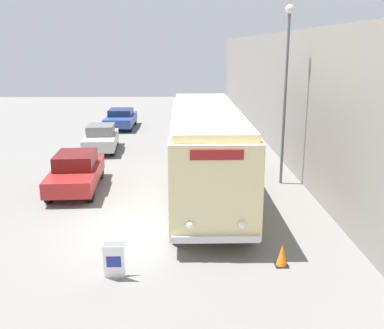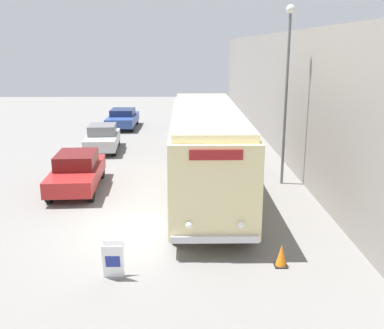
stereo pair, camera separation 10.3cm
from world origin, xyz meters
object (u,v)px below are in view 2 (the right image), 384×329
(sign_board, at_px, (113,261))
(parked_car_far, at_px, (123,118))
(parked_car_mid, at_px, (103,138))
(traffic_cone, at_px, (281,256))
(streetlamp, at_px, (287,74))
(vintage_bus, at_px, (206,148))
(parked_car_near, at_px, (77,171))

(sign_board, xyz_separation_m, parked_car_far, (-2.71, 22.19, 0.25))
(parked_car_mid, relative_size, traffic_cone, 6.56)
(parked_car_mid, bearing_deg, sign_board, -83.03)
(sign_board, xyz_separation_m, streetlamp, (6.14, 8.25, 4.29))
(parked_car_mid, bearing_deg, vintage_bus, -59.98)
(parked_car_mid, bearing_deg, traffic_cone, -66.56)
(parked_car_mid, xyz_separation_m, traffic_cone, (7.40, -14.21, -0.44))
(streetlamp, distance_m, parked_car_near, 9.70)
(streetlamp, bearing_deg, traffic_cone, -101.93)
(parked_car_near, bearing_deg, vintage_bus, -14.13)
(parked_car_mid, bearing_deg, parked_car_far, 84.59)
(sign_board, bearing_deg, streetlamp, 53.33)
(streetlamp, bearing_deg, vintage_bus, -153.20)
(parked_car_near, distance_m, traffic_cone, 10.05)
(sign_board, bearing_deg, vintage_bus, 67.43)
(parked_car_near, distance_m, parked_car_mid, 7.21)
(parked_car_near, relative_size, traffic_cone, 7.41)
(streetlamp, relative_size, parked_car_far, 1.64)
(parked_car_far, bearing_deg, sign_board, -82.64)
(parked_car_near, height_order, parked_car_far, parked_car_near)
(streetlamp, bearing_deg, sign_board, -126.67)
(parked_car_near, xyz_separation_m, parked_car_far, (-0.03, 14.63, -0.07))
(vintage_bus, relative_size, parked_car_near, 2.39)
(vintage_bus, height_order, streetlamp, streetlamp)
(vintage_bus, relative_size, traffic_cone, 17.72)
(vintage_bus, distance_m, parked_car_near, 5.63)
(parked_car_near, bearing_deg, parked_car_mid, 88.48)
(parked_car_mid, height_order, parked_car_far, parked_car_mid)
(vintage_bus, relative_size, parked_car_far, 2.47)
(streetlamp, height_order, parked_car_far, streetlamp)
(vintage_bus, height_order, sign_board, vintage_bus)
(parked_car_near, bearing_deg, parked_car_far, 87.00)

